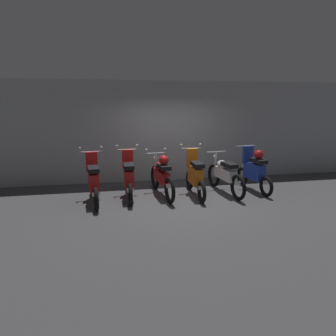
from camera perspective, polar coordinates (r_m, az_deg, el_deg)
name	(u,v)px	position (r m, az deg, el deg)	size (l,w,h in m)	color
ground_plane	(181,199)	(7.42, 2.57, -6.04)	(80.00, 80.00, 0.00)	#424244
back_wall	(167,131)	(9.10, -0.27, 7.04)	(16.00, 0.30, 2.98)	#9EA0A3
motorbike_slot_0	(93,181)	(7.32, -14.13, -2.38)	(0.59, 1.68, 1.29)	black
motorbike_slot_1	(129,177)	(7.49, -7.56, -1.76)	(0.59, 1.68, 1.29)	black
motorbike_slot_2	(162,175)	(7.61, -1.23, -1.42)	(0.59, 1.94, 1.15)	black
motorbike_slot_3	(195,175)	(7.65, 5.20, -1.40)	(0.59, 1.68, 1.29)	black
motorbike_slot_4	(225,175)	(7.99, 10.85, -1.24)	(0.56, 1.94, 1.03)	black
motorbike_slot_5	(254,170)	(8.36, 16.12, -0.37)	(0.56, 1.68, 1.18)	black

